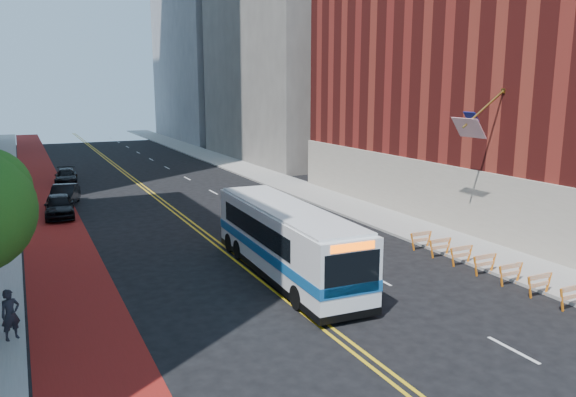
% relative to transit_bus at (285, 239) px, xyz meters
% --- Properties ---
extents(ground, '(160.00, 160.00, 0.00)m').
position_rel_transit_bus_xyz_m(ground, '(-1.17, -8.26, -1.74)').
color(ground, black).
rests_on(ground, ground).
extents(sidewalk_right, '(4.00, 140.00, 0.15)m').
position_rel_transit_bus_xyz_m(sidewalk_right, '(10.83, 21.74, -1.66)').
color(sidewalk_right, gray).
rests_on(sidewalk_right, ground).
extents(bus_lane_paint, '(3.60, 140.00, 0.01)m').
position_rel_transit_bus_xyz_m(bus_lane_paint, '(-9.27, 21.74, -1.73)').
color(bus_lane_paint, maroon).
rests_on(bus_lane_paint, ground).
extents(center_line_inner, '(0.14, 140.00, 0.01)m').
position_rel_transit_bus_xyz_m(center_line_inner, '(-1.35, 21.74, -1.74)').
color(center_line_inner, gold).
rests_on(center_line_inner, ground).
extents(center_line_outer, '(0.14, 140.00, 0.01)m').
position_rel_transit_bus_xyz_m(center_line_outer, '(-0.99, 21.74, -1.74)').
color(center_line_outer, gold).
rests_on(center_line_outer, ground).
extents(lane_dashes, '(0.14, 98.20, 0.01)m').
position_rel_transit_bus_xyz_m(lane_dashes, '(3.63, 29.74, -1.73)').
color(lane_dashes, silver).
rests_on(lane_dashes, ground).
extents(brick_building, '(18.73, 36.00, 22.00)m').
position_rel_transit_bus_xyz_m(brick_building, '(20.76, 3.74, 9.23)').
color(brick_building, maroon).
rests_on(brick_building, ground).
extents(construction_barriers, '(1.42, 10.91, 1.00)m').
position_rel_transit_bus_xyz_m(construction_barriers, '(8.43, -4.84, -1.06)').
color(construction_barriers, orange).
rests_on(construction_barriers, ground).
extents(transit_bus, '(3.09, 12.20, 3.33)m').
position_rel_transit_bus_xyz_m(transit_bus, '(0.00, 0.00, 0.00)').
color(transit_bus, silver).
rests_on(transit_bus, ground).
extents(car_a, '(2.15, 4.76, 1.58)m').
position_rel_transit_bus_xyz_m(car_a, '(-8.68, 17.50, -0.95)').
color(car_a, black).
rests_on(car_a, ground).
extents(car_b, '(2.71, 4.95, 1.55)m').
position_rel_transit_bus_xyz_m(car_b, '(-8.07, 21.37, -0.97)').
color(car_b, black).
rests_on(car_b, ground).
extents(car_c, '(2.36, 4.87, 1.37)m').
position_rel_transit_bus_xyz_m(car_c, '(-7.16, 31.43, -1.05)').
color(car_c, black).
rests_on(car_c, ground).
extents(pedestrian, '(0.77, 0.66, 1.79)m').
position_rel_transit_bus_xyz_m(pedestrian, '(-11.57, -2.34, -0.70)').
color(pedestrian, black).
rests_on(pedestrian, sidewalk_left).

